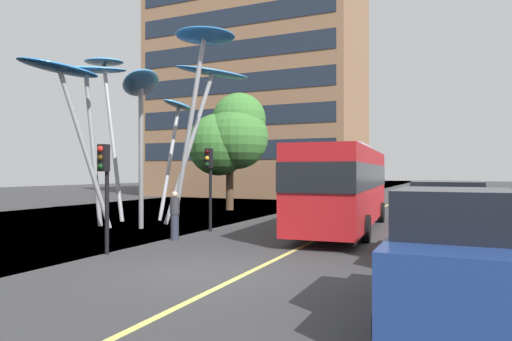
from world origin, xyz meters
TOP-DOWN VIEW (x-y plane):
  - ground at (-0.75, 0.00)m, footprint 120.00×240.00m
  - red_bus at (1.32, 9.32)m, footprint 3.27×11.57m
  - leaf_sculpture at (-7.63, 7.09)m, footprint 10.54×10.79m
  - traffic_light_kerb_near at (-3.86, 0.78)m, footprint 0.28×0.42m
  - traffic_light_kerb_far at (-3.60, 6.52)m, footprint 0.28×0.42m
  - car_parked_near at (5.59, -1.71)m, footprint 2.07×4.27m
  - car_parked_mid at (5.41, 3.79)m, footprint 2.09×4.49m
  - tree_pavement_near at (-7.38, 15.90)m, footprint 5.07×4.45m
  - pedestrian at (-3.59, 4.03)m, footprint 0.34×0.34m
  - backdrop_building at (-13.20, 33.50)m, footprint 20.70×12.01m

SIDE VIEW (x-z plane):
  - ground at x=-0.75m, z-range -0.10..0.00m
  - pedestrian at x=-3.59m, z-range 0.01..1.75m
  - car_parked_near at x=5.59m, z-range -0.06..2.10m
  - car_parked_mid at x=5.41m, z-range -0.06..2.13m
  - red_bus at x=1.32m, z-range 0.17..3.76m
  - traffic_light_kerb_near at x=-3.86m, z-range 0.74..4.00m
  - traffic_light_kerb_far at x=-3.60m, z-range 0.77..4.17m
  - tree_pavement_near at x=-7.38m, z-range 1.08..8.52m
  - leaf_sculpture at x=-7.63m, z-range 2.13..10.78m
  - backdrop_building at x=-13.20m, z-range 0.00..24.49m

